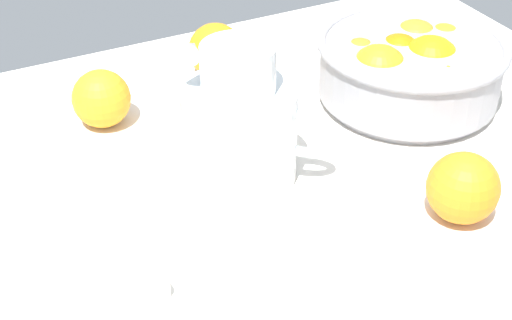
% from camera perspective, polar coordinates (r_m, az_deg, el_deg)
% --- Properties ---
extents(ground_plane, '(1.11, 0.85, 0.03)m').
position_cam_1_polar(ground_plane, '(0.91, 0.35, -2.97)').
color(ground_plane, silver).
extents(fruit_bowl, '(0.25, 0.25, 0.10)m').
position_cam_1_polar(fruit_bowl, '(1.06, 11.37, 6.80)').
color(fruit_bowl, '#99999E').
rests_on(fruit_bowl, ground_plane).
extents(juice_pitcher, '(0.16, 0.14, 0.18)m').
position_cam_1_polar(juice_pitcher, '(0.88, -1.23, 2.07)').
color(juice_pitcher, white).
rests_on(juice_pitcher, ground_plane).
extents(loose_orange_0, '(0.08, 0.08, 0.08)m').
position_cam_1_polar(loose_orange_0, '(1.01, -11.43, 4.50)').
color(loose_orange_0, orange).
rests_on(loose_orange_0, ground_plane).
extents(loose_orange_1, '(0.08, 0.08, 0.08)m').
position_cam_1_polar(loose_orange_1, '(0.86, 15.14, -2.02)').
color(loose_orange_1, orange).
rests_on(loose_orange_1, ground_plane).
extents(loose_orange_4, '(0.08, 0.08, 0.08)m').
position_cam_1_polar(loose_orange_4, '(1.11, -3.02, 8.14)').
color(loose_orange_4, orange).
rests_on(loose_orange_4, ground_plane).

